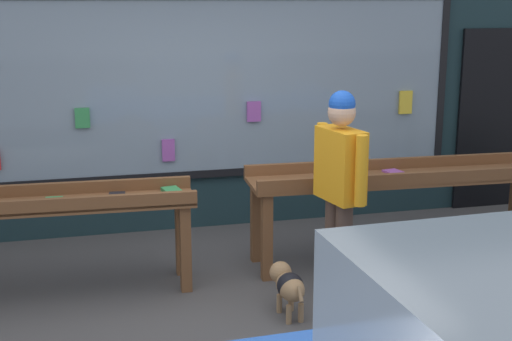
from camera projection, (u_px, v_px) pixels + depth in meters
ground_plane at (246, 316)px, 5.62m from camera, size 40.00×40.00×0.00m
shopfront_facade at (197, 68)px, 7.47m from camera, size 8.61×0.29×3.49m
display_table_left at (19, 213)px, 5.86m from camera, size 2.91×0.67×0.90m
display_table_right at (402, 183)px, 6.66m from camera, size 2.92×0.75×0.93m
person_browsing at (340, 178)px, 5.79m from camera, size 0.31×0.67×1.73m
small_dog at (288, 285)px, 5.58m from camera, size 0.23×0.56×0.38m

